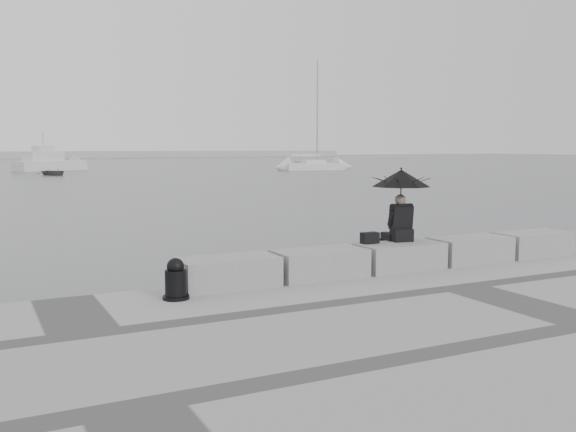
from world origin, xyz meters
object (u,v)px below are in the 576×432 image
seated_person (401,189)px  motor_cruiser (50,163)px  dinghy (54,172)px  sailboat_right (314,166)px  small_motorboat (306,166)px  mooring_bollard (176,282)px

seated_person → motor_cruiser: size_ratio=0.16×
motor_cruiser → dinghy: bearing=-120.4°
motor_cruiser → dinghy: motor_cruiser is taller
motor_cruiser → sailboat_right: bearing=-49.6°
small_motorboat → dinghy: 30.82m
motor_cruiser → dinghy: size_ratio=2.44×
sailboat_right → motor_cruiser: sailboat_right is taller
dinghy → motor_cruiser: bearing=60.2°
small_motorboat → sailboat_right: bearing=-120.6°
seated_person → small_motorboat: 68.41m
small_motorboat → dinghy: bearing=175.3°
mooring_bollard → dinghy: (4.86, 56.64, -0.47)m
small_motorboat → seated_person: bearing=-130.8°
seated_person → dinghy: seated_person is taller
dinghy → small_motorboat: bearing=-15.5°
mooring_bollard → motor_cruiser: motor_cruiser is taller
mooring_bollard → motor_cruiser: (5.98, 69.75, 0.13)m
mooring_bollard → dinghy: mooring_bollard is taller
seated_person → motor_cruiser: 69.16m
mooring_bollard → dinghy: bearing=85.1°
seated_person → mooring_bollard: size_ratio=2.20×
motor_cruiser → dinghy: (-1.11, -13.11, -0.60)m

